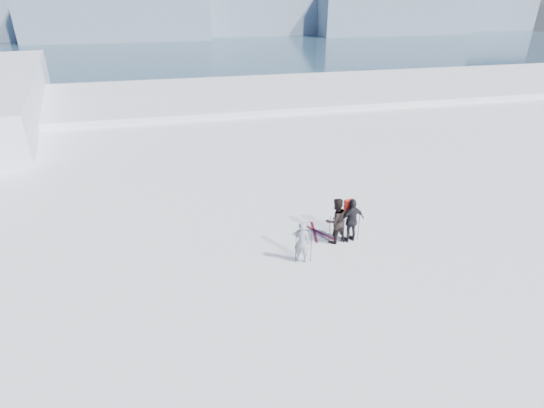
{
  "coord_description": "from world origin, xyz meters",
  "views": [
    {
      "loc": [
        -5.66,
        -10.75,
        8.9
      ],
      "look_at": [
        -2.26,
        3.0,
        1.83
      ],
      "focal_mm": 28.0,
      "sensor_mm": 36.0,
      "label": 1
    }
  ],
  "objects": [
    {
      "name": "skier_dark",
      "position": [
        0.23,
        2.71,
        0.94
      ],
      "size": [
        1.04,
        0.89,
        1.89
      ],
      "primitive_type": "imported",
      "rotation": [
        0.0,
        0.0,
        3.35
      ],
      "color": "black",
      "rests_on": "ground"
    },
    {
      "name": "skis_loose",
      "position": [
        -0.23,
        3.59,
        0.01
      ],
      "size": [
        0.9,
        1.68,
        0.03
      ],
      "color": "black",
      "rests_on": "ground"
    },
    {
      "name": "far_mountain_range",
      "position": [
        29.6,
        454.78,
        -7.19
      ],
      "size": [
        770.0,
        110.0,
        53.0
      ],
      "color": "slate",
      "rests_on": "ground"
    },
    {
      "name": "ski_poles",
      "position": [
        -0.09,
        2.29,
        0.62
      ],
      "size": [
        2.9,
        1.03,
        1.28
      ],
      "color": "black",
      "rests_on": "ground"
    },
    {
      "name": "skier_grey",
      "position": [
        -1.46,
        1.73,
        0.81
      ],
      "size": [
        0.71,
        0.64,
        1.62
      ],
      "primitive_type": "imported",
      "rotation": [
        0.0,
        0.0,
        2.6
      ],
      "color": "#939BA0",
      "rests_on": "ground"
    },
    {
      "name": "skier_pack",
      "position": [
        0.87,
        2.63,
        0.92
      ],
      "size": [
        1.13,
        0.61,
        1.84
      ],
      "primitive_type": "imported",
      "rotation": [
        0.0,
        0.0,
        3.3
      ],
      "color": "black",
      "rests_on": "ground"
    },
    {
      "name": "lake_basin",
      "position": [
        0.0,
        30.0,
        -6.5
      ],
      "size": [
        820.0,
        820.0,
        71.62
      ],
      "color": "white",
      "rests_on": "ground"
    },
    {
      "name": "backpack",
      "position": [
        0.83,
        2.88,
        2.12
      ],
      "size": [
        0.42,
        0.28,
        0.56
      ],
      "primitive_type": "cube",
      "rotation": [
        0.0,
        0.0,
        3.3
      ],
      "color": "red",
      "rests_on": "skier_pack"
    }
  ]
}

